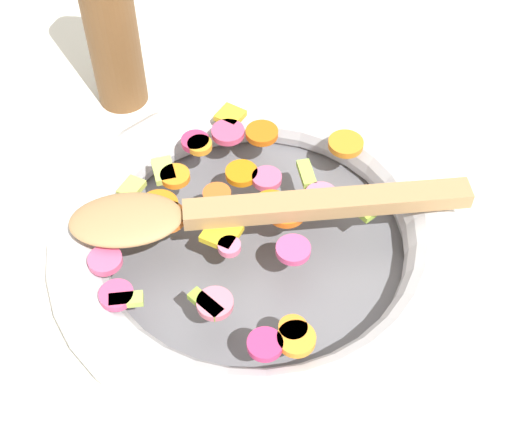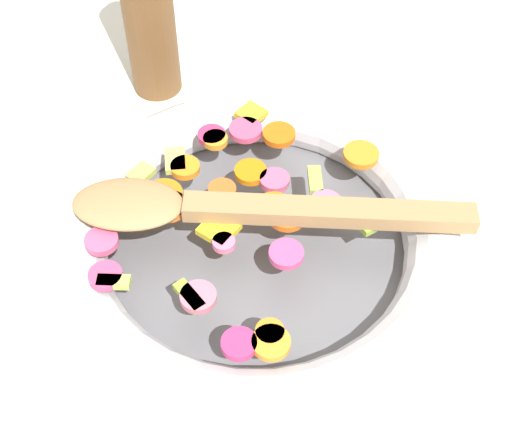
% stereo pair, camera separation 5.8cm
% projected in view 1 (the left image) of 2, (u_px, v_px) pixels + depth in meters
% --- Properties ---
extents(ground_plane, '(4.00, 4.00, 0.00)m').
position_uv_depth(ground_plane, '(256.00, 256.00, 0.62)').
color(ground_plane, silver).
extents(skillet, '(0.35, 0.35, 0.05)m').
position_uv_depth(skillet, '(256.00, 240.00, 0.60)').
color(skillet, slate).
rests_on(skillet, ground_plane).
extents(chopped_vegetables, '(0.27, 0.26, 0.01)m').
position_uv_depth(chopped_vegetables, '(227.00, 210.00, 0.58)').
color(chopped_vegetables, orange).
rests_on(chopped_vegetables, skillet).
extents(wooden_spoon, '(0.09, 0.33, 0.01)m').
position_uv_depth(wooden_spoon, '(229.00, 211.00, 0.57)').
color(wooden_spoon, '#A87F51').
rests_on(wooden_spoon, chopped_vegetables).
extents(pepper_mill, '(0.05, 0.05, 0.24)m').
position_uv_depth(pepper_mill, '(107.00, 5.00, 0.66)').
color(pepper_mill, brown).
rests_on(pepper_mill, ground_plane).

